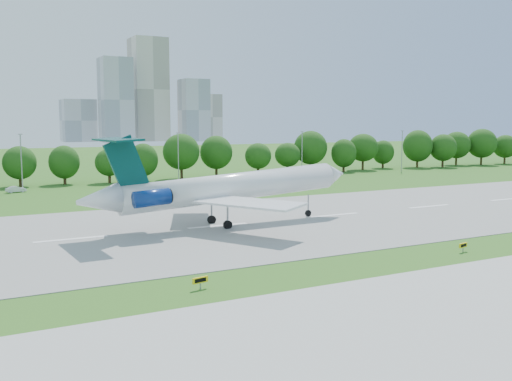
# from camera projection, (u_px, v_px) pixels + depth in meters

# --- Properties ---
(ground) EXTENTS (600.00, 600.00, 0.00)m
(ground) POSITION_uv_depth(u_px,v_px,m) (317.00, 265.00, 58.27)
(ground) COLOR #28631A
(ground) RESTS_ON ground
(runway) EXTENTS (400.00, 45.00, 0.08)m
(runway) POSITION_uv_depth(u_px,v_px,m) (218.00, 226.00, 80.23)
(runway) COLOR gray
(runway) RESTS_ON ground
(taxiway) EXTENTS (400.00, 23.00, 0.08)m
(taxiway) POSITION_uv_depth(u_px,v_px,m) (452.00, 318.00, 42.44)
(taxiway) COLOR #ADADA8
(taxiway) RESTS_ON ground
(tree_line) EXTENTS (288.40, 8.40, 10.40)m
(tree_line) POSITION_uv_depth(u_px,v_px,m) (106.00, 157.00, 138.38)
(tree_line) COLOR #382314
(tree_line) RESTS_ON ground
(light_poles) EXTENTS (175.90, 0.25, 12.19)m
(light_poles) POSITION_uv_depth(u_px,v_px,m) (105.00, 159.00, 128.42)
(light_poles) COLOR gray
(light_poles) RESTS_ON ground
(skyline) EXTENTS (127.00, 52.00, 80.00)m
(skyline) POSITION_uv_depth(u_px,v_px,m) (145.00, 102.00, 444.22)
(skyline) COLOR #B2B2B7
(skyline) RESTS_ON ground
(airliner) EXTENTS (42.33, 30.76, 13.04)m
(airliner) POSITION_uv_depth(u_px,v_px,m) (220.00, 187.00, 79.61)
(airliner) COLOR white
(airliner) RESTS_ON ground
(taxi_sign_left) EXTENTS (1.55, 0.46, 1.08)m
(taxi_sign_left) POSITION_uv_depth(u_px,v_px,m) (200.00, 280.00, 49.89)
(taxi_sign_left) COLOR gray
(taxi_sign_left) RESTS_ON ground
(taxi_sign_centre) EXTENTS (1.47, 0.47, 1.03)m
(taxi_sign_centre) POSITION_uv_depth(u_px,v_px,m) (463.00, 245.00, 64.24)
(taxi_sign_centre) COLOR gray
(taxi_sign_centre) RESTS_ON ground
(service_vehicle_a) EXTENTS (4.21, 2.35, 1.32)m
(service_vehicle_a) POSITION_uv_depth(u_px,v_px,m) (16.00, 189.00, 119.08)
(service_vehicle_a) COLOR silver
(service_vehicle_a) RESTS_ON ground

